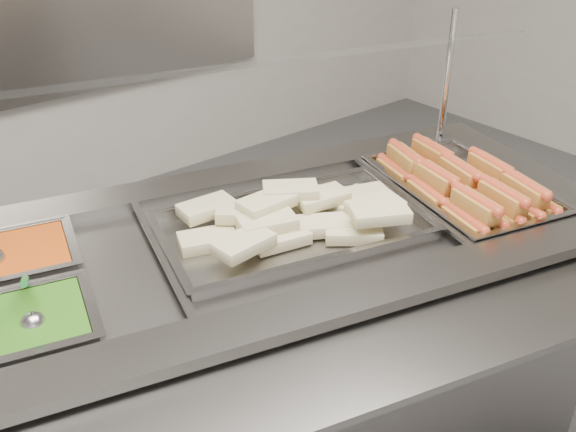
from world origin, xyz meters
TOP-DOWN VIEW (x-y plane):
  - steam_counter at (0.10, 0.46)m, footprint 1.89×1.20m
  - tray_rail at (-0.02, 0.00)m, footprint 1.68×0.75m
  - sneeze_guard at (0.15, 0.66)m, footprint 1.56×0.66m
  - pan_hotdogs at (0.66, 0.31)m, footprint 0.44×0.58m
  - pan_wraps at (0.15, 0.45)m, footprint 0.71×0.52m
  - pan_beans at (-0.45, 0.75)m, footprint 0.33×0.29m
  - pan_peas at (-0.52, 0.49)m, footprint 0.33×0.29m
  - hotdogs_in_buns at (0.64, 0.30)m, footprint 0.34×0.53m
  - tortilla_wraps at (0.17, 0.45)m, footprint 0.61×0.44m
  - serving_spoon at (-0.49, 0.48)m, footprint 0.07×0.17m

SIDE VIEW (x-z plane):
  - steam_counter at x=0.10m, z-range 0.00..0.84m
  - tray_rail at x=-0.02m, z-range 0.77..0.82m
  - pan_hotdogs at x=0.66m, z-range 0.75..0.85m
  - pan_beans at x=-0.45m, z-range 0.75..0.85m
  - pan_peas at x=-0.52m, z-range 0.75..0.85m
  - pan_wraps at x=0.15m, z-range 0.78..0.85m
  - hotdogs_in_buns at x=0.64m, z-range 0.79..0.90m
  - serving_spoon at x=-0.49m, z-range 0.78..0.91m
  - tortilla_wraps at x=0.17m, z-range 0.81..0.90m
  - sneeze_guard at x=0.15m, z-range 0.97..1.38m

